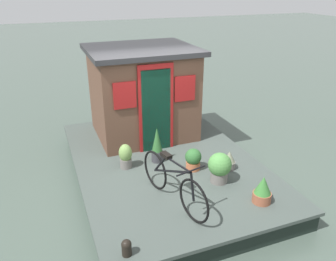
{
  "coord_description": "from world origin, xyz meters",
  "views": [
    {
      "loc": [
        -5.5,
        2.04,
        3.59
      ],
      "look_at": [
        -0.2,
        0.0,
        1.08
      ],
      "focal_mm": 36.06,
      "sensor_mm": 36.0,
      "label": 1
    }
  ],
  "objects_px": {
    "potted_plant_ivy": "(193,159)",
    "potted_plant_lavender": "(126,156)",
    "potted_plant_rosemary": "(263,190)",
    "potted_plant_thyme": "(157,146)",
    "bicycle": "(173,182)",
    "houseboat_cabin": "(143,92)",
    "potted_plant_geranium": "(220,167)",
    "mooring_bollard": "(127,247)",
    "potted_plant_mint": "(229,160)"
  },
  "relations": [
    {
      "from": "potted_plant_geranium",
      "to": "mooring_bollard",
      "type": "height_order",
      "value": "potted_plant_geranium"
    },
    {
      "from": "potted_plant_lavender",
      "to": "mooring_bollard",
      "type": "relative_size",
      "value": 2.05
    },
    {
      "from": "potted_plant_geranium",
      "to": "mooring_bollard",
      "type": "relative_size",
      "value": 2.33
    },
    {
      "from": "potted_plant_mint",
      "to": "mooring_bollard",
      "type": "height_order",
      "value": "potted_plant_mint"
    },
    {
      "from": "potted_plant_rosemary",
      "to": "bicycle",
      "type": "bearing_deg",
      "value": 69.5
    },
    {
      "from": "houseboat_cabin",
      "to": "potted_plant_lavender",
      "type": "distance_m",
      "value": 1.77
    },
    {
      "from": "potted_plant_ivy",
      "to": "potted_plant_mint",
      "type": "distance_m",
      "value": 0.67
    },
    {
      "from": "potted_plant_geranium",
      "to": "potted_plant_mint",
      "type": "distance_m",
      "value": 0.52
    },
    {
      "from": "bicycle",
      "to": "potted_plant_thyme",
      "type": "height_order",
      "value": "bicycle"
    },
    {
      "from": "potted_plant_ivy",
      "to": "potted_plant_thyme",
      "type": "distance_m",
      "value": 0.75
    },
    {
      "from": "houseboat_cabin",
      "to": "mooring_bollard",
      "type": "distance_m",
      "value": 3.91
    },
    {
      "from": "houseboat_cabin",
      "to": "potted_plant_ivy",
      "type": "relative_size",
      "value": 5.5
    },
    {
      "from": "potted_plant_geranium",
      "to": "potted_plant_thyme",
      "type": "relative_size",
      "value": 0.77
    },
    {
      "from": "potted_plant_thyme",
      "to": "potted_plant_lavender",
      "type": "relative_size",
      "value": 1.48
    },
    {
      "from": "potted_plant_thyme",
      "to": "mooring_bollard",
      "type": "bearing_deg",
      "value": 151.58
    },
    {
      "from": "potted_plant_ivy",
      "to": "potted_plant_lavender",
      "type": "distance_m",
      "value": 1.26
    },
    {
      "from": "bicycle",
      "to": "potted_plant_thyme",
      "type": "relative_size",
      "value": 2.37
    },
    {
      "from": "bicycle",
      "to": "potted_plant_rosemary",
      "type": "distance_m",
      "value": 1.42
    },
    {
      "from": "potted_plant_ivy",
      "to": "potted_plant_rosemary",
      "type": "xyz_separation_m",
      "value": [
        -1.33,
        -0.58,
        0.01
      ]
    },
    {
      "from": "potted_plant_ivy",
      "to": "potted_plant_lavender",
      "type": "bearing_deg",
      "value": 66.16
    },
    {
      "from": "potted_plant_mint",
      "to": "potted_plant_ivy",
      "type": "bearing_deg",
      "value": 70.28
    },
    {
      "from": "bicycle",
      "to": "houseboat_cabin",
      "type": "bearing_deg",
      "value": -7.81
    },
    {
      "from": "potted_plant_mint",
      "to": "potted_plant_lavender",
      "type": "bearing_deg",
      "value": 67.59
    },
    {
      "from": "potted_plant_mint",
      "to": "mooring_bollard",
      "type": "distance_m",
      "value": 2.74
    },
    {
      "from": "potted_plant_lavender",
      "to": "potted_plant_ivy",
      "type": "bearing_deg",
      "value": -113.84
    },
    {
      "from": "potted_plant_geranium",
      "to": "potted_plant_rosemary",
      "type": "relative_size",
      "value": 1.19
    },
    {
      "from": "bicycle",
      "to": "potted_plant_rosemary",
      "type": "relative_size",
      "value": 3.65
    },
    {
      "from": "houseboat_cabin",
      "to": "mooring_bollard",
      "type": "bearing_deg",
      "value": 159.38
    },
    {
      "from": "bicycle",
      "to": "potted_plant_geranium",
      "type": "distance_m",
      "value": 1.02
    },
    {
      "from": "potted_plant_thyme",
      "to": "houseboat_cabin",
      "type": "bearing_deg",
      "value": -6.55
    },
    {
      "from": "houseboat_cabin",
      "to": "potted_plant_ivy",
      "type": "height_order",
      "value": "houseboat_cabin"
    },
    {
      "from": "potted_plant_ivy",
      "to": "potted_plant_thyme",
      "type": "bearing_deg",
      "value": 44.74
    },
    {
      "from": "potted_plant_ivy",
      "to": "potted_plant_thyme",
      "type": "height_order",
      "value": "potted_plant_thyme"
    },
    {
      "from": "bicycle",
      "to": "potted_plant_mint",
      "type": "xyz_separation_m",
      "value": [
        0.61,
        -1.37,
        -0.2
      ]
    },
    {
      "from": "potted_plant_geranium",
      "to": "potted_plant_lavender",
      "type": "distance_m",
      "value": 1.75
    },
    {
      "from": "houseboat_cabin",
      "to": "potted_plant_geranium",
      "type": "relative_size",
      "value": 4.15
    },
    {
      "from": "potted_plant_mint",
      "to": "potted_plant_lavender",
      "type": "height_order",
      "value": "potted_plant_lavender"
    },
    {
      "from": "houseboat_cabin",
      "to": "potted_plant_rosemary",
      "type": "xyz_separation_m",
      "value": [
        -3.23,
        -0.94,
        -0.77
      ]
    },
    {
      "from": "bicycle",
      "to": "potted_plant_mint",
      "type": "height_order",
      "value": "bicycle"
    },
    {
      "from": "houseboat_cabin",
      "to": "potted_plant_geranium",
      "type": "distance_m",
      "value": 2.63
    },
    {
      "from": "houseboat_cabin",
      "to": "bicycle",
      "type": "bearing_deg",
      "value": 172.19
    },
    {
      "from": "potted_plant_mint",
      "to": "potted_plant_thyme",
      "type": "bearing_deg",
      "value": 56.85
    },
    {
      "from": "potted_plant_mint",
      "to": "mooring_bollard",
      "type": "xyz_separation_m",
      "value": [
        -1.44,
        2.34,
        -0.05
      ]
    },
    {
      "from": "houseboat_cabin",
      "to": "potted_plant_ivy",
      "type": "bearing_deg",
      "value": -169.21
    },
    {
      "from": "houseboat_cabin",
      "to": "potted_plant_lavender",
      "type": "bearing_deg",
      "value": 150.61
    },
    {
      "from": "bicycle",
      "to": "potted_plant_geranium",
      "type": "xyz_separation_m",
      "value": [
        0.28,
        -0.98,
        -0.08
      ]
    },
    {
      "from": "houseboat_cabin",
      "to": "potted_plant_thyme",
      "type": "distance_m",
      "value": 1.53
    },
    {
      "from": "potted_plant_geranium",
      "to": "potted_plant_thyme",
      "type": "height_order",
      "value": "potted_plant_thyme"
    },
    {
      "from": "potted_plant_mint",
      "to": "potted_plant_thyme",
      "type": "distance_m",
      "value": 1.39
    },
    {
      "from": "potted_plant_rosemary",
      "to": "potted_plant_thyme",
      "type": "bearing_deg",
      "value": 30.78
    }
  ]
}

